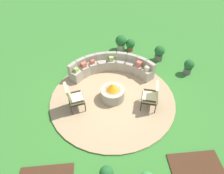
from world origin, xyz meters
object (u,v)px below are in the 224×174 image
object	(u,v)px
lounge_chair_front_left	(73,97)
potted_plant_2	(121,42)
fire_pit	(113,93)
potted_plant_0	(159,53)
lounge_chair_front_right	(152,96)
potted_plant_4	(189,66)
potted_plant_3	(107,174)
curved_stone_bench	(111,67)
potted_plant_1	(130,44)

from	to	relation	value
lounge_chair_front_left	potted_plant_2	world-z (taller)	lounge_chair_front_left
fire_pit	potted_plant_0	xyz separation A→B (m)	(2.42, 2.36, 0.07)
fire_pit	potted_plant_0	size ratio (longest dim) A/B	1.20
fire_pit	lounge_chair_front_right	bearing A→B (deg)	-22.36
potted_plant_0	potted_plant_4	distance (m)	1.49
lounge_chair_front_right	potted_plant_3	size ratio (longest dim) A/B	1.90
potted_plant_4	fire_pit	bearing A→B (deg)	-159.95
lounge_chair_front_left	potted_plant_0	distance (m)	4.72
curved_stone_bench	potted_plant_1	world-z (taller)	curved_stone_bench
curved_stone_bench	potted_plant_0	xyz separation A→B (m)	(2.32, 0.81, 0.04)
lounge_chair_front_right	fire_pit	bearing A→B (deg)	84.57
potted_plant_1	potted_plant_2	xyz separation A→B (m)	(-0.45, 0.15, 0.08)
curved_stone_bench	lounge_chair_front_right	world-z (taller)	lounge_chair_front_right
potted_plant_3	potted_plant_2	bearing A→B (deg)	79.24
lounge_chair_front_left	potted_plant_3	bearing A→B (deg)	6.74
potted_plant_0	potted_plant_1	bearing A→B (deg)	142.27
lounge_chair_front_left	potted_plant_3	xyz separation A→B (m)	(0.95, -2.67, -0.33)
curved_stone_bench	potted_plant_3	distance (m)	4.63
fire_pit	potted_plant_1	xyz separation A→B (m)	(1.22, 3.29, 0.01)
lounge_chair_front_left	potted_plant_0	xyz separation A→B (m)	(3.84, 2.73, -0.22)
curved_stone_bench	potted_plant_4	size ratio (longest dim) A/B	5.11
lounge_chair_front_left	potted_plant_2	bearing A→B (deg)	137.30
lounge_chair_front_left	potted_plant_1	world-z (taller)	lounge_chair_front_left
potted_plant_1	lounge_chair_front_right	bearing A→B (deg)	-88.05
potted_plant_2	potted_plant_4	xyz separation A→B (m)	(2.65, -2.19, -0.04)
lounge_chair_front_right	potted_plant_0	bearing A→B (deg)	-3.29
potted_plant_1	potted_plant_4	world-z (taller)	potted_plant_4
lounge_chair_front_right	curved_stone_bench	bearing A→B (deg)	47.41
potted_plant_0	potted_plant_3	world-z (taller)	potted_plant_0
fire_pit	potted_plant_3	xyz separation A→B (m)	(-0.46, -3.03, -0.04)
potted_plant_0	potted_plant_3	distance (m)	6.12
fire_pit	potted_plant_3	distance (m)	3.07
potted_plant_1	potted_plant_3	size ratio (longest dim) A/B	1.12
fire_pit	potted_plant_4	xyz separation A→B (m)	(3.42, 1.25, 0.05)
fire_pit	potted_plant_3	size ratio (longest dim) A/B	1.61
potted_plant_0	potted_plant_4	size ratio (longest dim) A/B	1.08
potted_plant_3	potted_plant_4	world-z (taller)	potted_plant_4
lounge_chair_front_left	potted_plant_0	bearing A→B (deg)	112.52
potted_plant_4	potted_plant_3	bearing A→B (deg)	-132.20
potted_plant_2	potted_plant_0	bearing A→B (deg)	-33.03
fire_pit	potted_plant_0	world-z (taller)	fire_pit
potted_plant_0	potted_plant_1	world-z (taller)	potted_plant_0
fire_pit	potted_plant_4	bearing A→B (deg)	20.05
potted_plant_1	potted_plant_2	world-z (taller)	potted_plant_2
fire_pit	curved_stone_bench	size ratio (longest dim) A/B	0.25
potted_plant_2	potted_plant_4	size ratio (longest dim) A/B	1.12
potted_plant_3	lounge_chair_front_right	bearing A→B (deg)	53.80
potted_plant_0	fire_pit	bearing A→B (deg)	-135.76
curved_stone_bench	potted_plant_1	xyz separation A→B (m)	(1.11, 1.74, -0.02)
curved_stone_bench	potted_plant_3	world-z (taller)	curved_stone_bench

